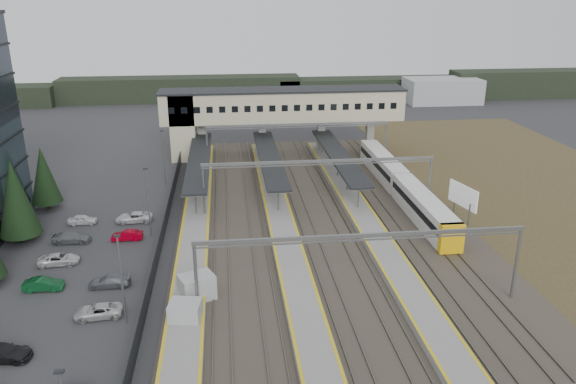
{
  "coord_description": "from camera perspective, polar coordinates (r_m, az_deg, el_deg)",
  "views": [
    {
      "loc": [
        0.91,
        -49.98,
        26.25
      ],
      "look_at": [
        7.94,
        11.85,
        4.0
      ],
      "focal_mm": 35.0,
      "sensor_mm": 36.0,
      "label": 1
    }
  ],
  "objects": [
    {
      "name": "ground",
      "position": [
        56.46,
        -6.73,
        -8.18
      ],
      "size": [
        220.0,
        220.0,
        0.0
      ],
      "primitive_type": "plane",
      "color": "#2B2B2D",
      "rests_on": "ground"
    },
    {
      "name": "car_park",
      "position": [
        53.22,
        -22.24,
        -10.76
      ],
      "size": [
        10.52,
        44.27,
        1.27
      ],
      "color": "silver",
      "rests_on": "ground"
    },
    {
      "name": "lampposts",
      "position": [
        56.42,
        -15.08,
        -3.9
      ],
      "size": [
        0.5,
        53.25,
        8.07
      ],
      "color": "slate",
      "rests_on": "ground"
    },
    {
      "name": "fence",
      "position": [
        60.95,
        -12.93,
        -5.33
      ],
      "size": [
        0.08,
        90.0,
        2.0
      ],
      "color": "#26282B",
      "rests_on": "ground"
    },
    {
      "name": "relay_cabin_near",
      "position": [
        51.59,
        -9.23,
        -9.6
      ],
      "size": [
        3.6,
        3.19,
        2.48
      ],
      "color": "#9FA1A4",
      "rests_on": "ground"
    },
    {
      "name": "relay_cabin_far",
      "position": [
        47.98,
        -10.36,
        -12.19
      ],
      "size": [
        2.88,
        2.53,
        2.35
      ],
      "color": "#9FA1A4",
      "rests_on": "ground"
    },
    {
      "name": "rail_corridor",
      "position": [
        61.38,
        2.03,
        -5.36
      ],
      "size": [
        34.0,
        90.0,
        0.92
      ],
      "color": "#39322B",
      "rests_on": "ground"
    },
    {
      "name": "canopies",
      "position": [
        80.38,
        -1.89,
        3.54
      ],
      "size": [
        23.1,
        30.0,
        3.28
      ],
      "color": "black",
      "rests_on": "ground"
    },
    {
      "name": "footbridge",
      "position": [
        94.03,
        -2.25,
        8.42
      ],
      "size": [
        40.4,
        6.4,
        11.2
      ],
      "color": "#BFB891",
      "rests_on": "ground"
    },
    {
      "name": "gantries",
      "position": [
        57.79,
        5.0,
        -0.92
      ],
      "size": [
        28.4,
        62.28,
        7.17
      ],
      "color": "slate",
      "rests_on": "ground"
    },
    {
      "name": "train",
      "position": [
        76.46,
        11.45,
        0.66
      ],
      "size": [
        2.58,
        35.82,
        3.25
      ],
      "color": "silver",
      "rests_on": "ground"
    },
    {
      "name": "billboard",
      "position": [
        70.77,
        17.34,
        -0.49
      ],
      "size": [
        1.42,
        5.24,
        4.43
      ],
      "color": "slate",
      "rests_on": "ground"
    },
    {
      "name": "treeline_far",
      "position": [
        145.96,
        2.66,
        10.47
      ],
      "size": [
        170.0,
        19.0,
        7.0
      ],
      "color": "black",
      "rests_on": "ground"
    }
  ]
}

